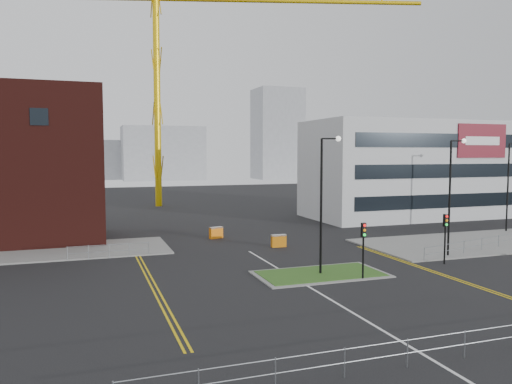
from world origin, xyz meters
TOP-DOWN VIEW (x-y plane):
  - ground at (0.00, 0.00)m, footprint 200.00×200.00m
  - pavement_right at (22.00, 14.00)m, footprint 24.00×10.00m
  - island_kerb at (2.00, 8.00)m, footprint 8.60×4.60m
  - grass_island at (2.00, 8.00)m, footprint 8.00×4.00m
  - office_block at (26.01, 31.97)m, footprint 25.00×12.20m
  - tower_crane at (3.74, 53.37)m, footprint 51.25×15.47m
  - streetlamp_island at (2.22, 8.00)m, footprint 1.46×0.36m
  - streetlamp_right_near at (14.22, 10.00)m, footprint 1.46×0.36m
  - streetlamp_right_far at (28.22, 18.00)m, footprint 1.46×0.36m
  - traffic_light_island at (4.00, 5.98)m, footprint 0.28×0.33m
  - traffic_light_right at (12.00, 7.98)m, footprint 0.28×0.33m
  - railing_front at (0.00, -6.00)m, footprint 24.05×0.05m
  - railing_left at (-11.00, 18.00)m, footprint 6.05×0.05m
  - railing_right at (20.50, 11.50)m, footprint 19.05×5.05m
  - centre_line at (0.00, 2.00)m, footprint 0.15×30.00m
  - yellow_left_a at (-9.00, 10.00)m, footprint 0.12×24.00m
  - yellow_left_b at (-8.70, 10.00)m, footprint 0.12×24.00m
  - yellow_right_a at (9.50, 6.00)m, footprint 0.12×20.00m
  - yellow_right_b at (9.80, 6.00)m, footprint 0.12×20.00m
  - skyline_b at (10.00, 130.00)m, footprint 24.00×12.00m
  - skyline_c at (45.00, 125.00)m, footprint 14.00×12.00m
  - skyline_d at (-8.00, 140.00)m, footprint 30.00×12.00m
  - barrier_left at (-1.00, 24.00)m, footprint 1.27×0.70m
  - barrier_mid at (3.00, 18.03)m, footprint 1.29×0.47m
  - barrier_right at (-1.00, 24.00)m, footprint 1.37×0.78m

SIDE VIEW (x-z plane):
  - ground at x=0.00m, z-range 0.00..0.00m
  - centre_line at x=0.00m, z-range 0.00..0.01m
  - yellow_left_a at x=-9.00m, z-range 0.00..0.01m
  - yellow_left_b at x=-8.70m, z-range 0.00..0.01m
  - yellow_right_a at x=9.50m, z-range 0.00..0.01m
  - yellow_right_b at x=9.80m, z-range 0.00..0.01m
  - island_kerb at x=2.00m, z-range 0.00..0.08m
  - pavement_right at x=22.00m, z-range 0.00..0.12m
  - grass_island at x=2.00m, z-range 0.00..0.12m
  - barrier_left at x=-1.00m, z-range 0.04..1.06m
  - barrier_mid at x=3.00m, z-range 0.05..1.12m
  - barrier_right at x=-1.00m, z-range 0.05..1.14m
  - railing_left at x=-11.00m, z-range 0.19..1.29m
  - railing_right at x=20.50m, z-range 0.23..1.33m
  - railing_front at x=0.00m, z-range 0.23..1.33m
  - traffic_light_island at x=4.00m, z-range 0.74..4.39m
  - traffic_light_right at x=12.00m, z-range 0.74..4.39m
  - streetlamp_island at x=2.22m, z-range 0.82..10.00m
  - streetlamp_right_near at x=14.22m, z-range 0.82..10.00m
  - streetlamp_right_far at x=28.22m, z-range 0.82..10.00m
  - skyline_d at x=-8.00m, z-range 0.00..12.00m
  - office_block at x=26.01m, z-range 0.00..12.00m
  - skyline_b at x=10.00m, z-range 0.00..16.00m
  - skyline_c at x=45.00m, z-range 0.00..28.00m
  - tower_crane at x=3.74m, z-range 6.93..42.93m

